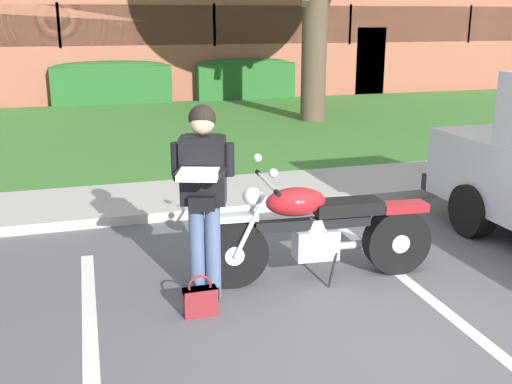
% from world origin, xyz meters
% --- Properties ---
extents(ground_plane, '(140.00, 140.00, 0.00)m').
position_xyz_m(ground_plane, '(0.00, 0.00, 0.00)').
color(ground_plane, '#565659').
extents(curb_strip, '(60.00, 0.20, 0.12)m').
position_xyz_m(curb_strip, '(0.00, 3.38, 0.06)').
color(curb_strip, '#ADA89E').
rests_on(curb_strip, ground).
extents(concrete_walk, '(60.00, 1.50, 0.08)m').
position_xyz_m(concrete_walk, '(0.00, 4.23, 0.04)').
color(concrete_walk, '#ADA89E').
rests_on(concrete_walk, ground).
extents(grass_lawn, '(60.00, 8.98, 0.06)m').
position_xyz_m(grass_lawn, '(0.00, 9.47, 0.03)').
color(grass_lawn, '#3D752D').
rests_on(grass_lawn, ground).
extents(stall_stripe_0, '(0.25, 4.40, 0.01)m').
position_xyz_m(stall_stripe_0, '(-2.44, 0.20, 0.00)').
color(stall_stripe_0, silver).
rests_on(stall_stripe_0, ground).
extents(stall_stripe_1, '(0.25, 4.40, 0.01)m').
position_xyz_m(stall_stripe_1, '(0.46, 0.20, 0.00)').
color(stall_stripe_1, silver).
rests_on(stall_stripe_1, ground).
extents(motorcycle, '(2.24, 0.82, 1.18)m').
position_xyz_m(motorcycle, '(-0.22, 1.15, 0.48)').
color(motorcycle, black).
rests_on(motorcycle, ground).
extents(rider_person, '(0.55, 0.65, 1.70)m').
position_xyz_m(rider_person, '(-1.40, 1.09, 1.01)').
color(rider_person, black).
rests_on(rider_person, ground).
extents(handbag, '(0.28, 0.13, 0.36)m').
position_xyz_m(handbag, '(-1.53, 0.75, 0.14)').
color(handbag, maroon).
rests_on(handbag, ground).
extents(hedge_left, '(3.29, 0.90, 1.24)m').
position_xyz_m(hedge_left, '(-1.16, 14.19, 0.65)').
color(hedge_left, '#235623').
rests_on(hedge_left, ground).
extents(hedge_center_left, '(2.94, 0.90, 1.24)m').
position_xyz_m(hedge_center_left, '(2.73, 14.19, 0.65)').
color(hedge_center_left, '#235623').
rests_on(hedge_center_left, ground).
extents(brick_building, '(25.63, 11.33, 4.18)m').
position_xyz_m(brick_building, '(1.86, 19.82, 2.09)').
color(brick_building, '#93513D').
rests_on(brick_building, ground).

